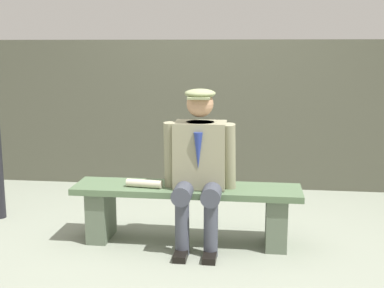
# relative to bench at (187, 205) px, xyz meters

# --- Properties ---
(ground_plane) EXTENTS (30.00, 30.00, 0.00)m
(ground_plane) POSITION_rel_bench_xyz_m (0.00, 0.00, -0.32)
(ground_plane) COLOR gray
(bench) EXTENTS (1.84, 0.41, 0.47)m
(bench) POSITION_rel_bench_xyz_m (0.00, 0.00, 0.00)
(bench) COLOR #526B4A
(bench) RESTS_ON ground
(seated_man) EXTENTS (0.58, 0.58, 1.27)m
(seated_man) POSITION_rel_bench_xyz_m (-0.11, 0.06, 0.38)
(seated_man) COLOR gray
(seated_man) RESTS_ON ground
(rolled_magazine) EXTENTS (0.30, 0.10, 0.06)m
(rolled_magazine) POSITION_rel_bench_xyz_m (0.33, 0.07, 0.19)
(rolled_magazine) COLOR beige
(rolled_magazine) RESTS_ON bench
(stadium_wall) EXTENTS (12.00, 0.24, 1.66)m
(stadium_wall) POSITION_rel_bench_xyz_m (0.00, -1.82, 0.51)
(stadium_wall) COLOR #4E4F40
(stadium_wall) RESTS_ON ground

